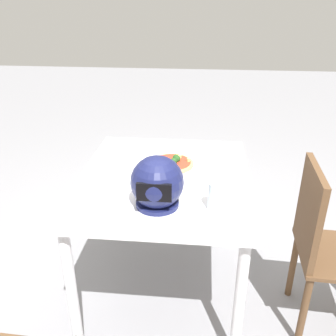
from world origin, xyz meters
The scene contains 7 objects.
ground_plane centered at (0.00, 0.00, 0.00)m, with size 14.00×14.00×0.00m, color gray.
dining_table centered at (0.00, 0.00, 0.66)m, with size 0.88×1.05×0.75m.
pizza_plate centered at (-0.03, -0.11, 0.75)m, with size 0.28×0.28×0.01m, color white.
pizza centered at (-0.03, -0.11, 0.77)m, with size 0.24×0.24×0.05m.
motorcycle_helmet centered at (0.00, 0.29, 0.86)m, with size 0.24×0.24×0.24m.
drinking_glass centered at (-0.26, 0.30, 0.81)m, with size 0.07×0.07×0.13m, color silver.
chair_side centered at (-0.80, 0.17, 0.51)m, with size 0.42×0.42×0.90m.
Camera 1 is at (-0.19, 1.70, 1.61)m, focal length 39.35 mm.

